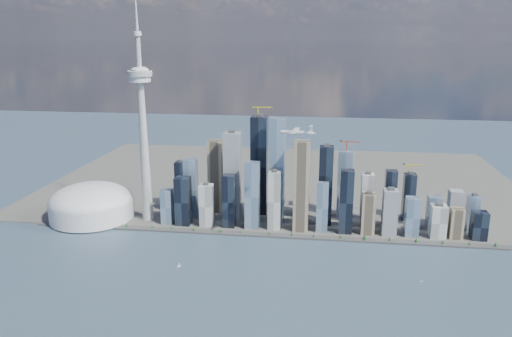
# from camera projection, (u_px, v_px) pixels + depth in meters

# --- Properties ---
(ground) EXTENTS (4000.00, 4000.00, 0.00)m
(ground) POSITION_uv_depth(u_px,v_px,m) (251.00, 290.00, 887.01)
(ground) COLOR #324A58
(ground) RESTS_ON ground
(seawall) EXTENTS (1100.00, 22.00, 4.00)m
(seawall) POSITION_uv_depth(u_px,v_px,m) (267.00, 235.00, 1125.93)
(seawall) COLOR #383838
(seawall) RESTS_ON ground
(land) EXTENTS (1400.00, 900.00, 3.00)m
(land) POSITION_uv_depth(u_px,v_px,m) (283.00, 180.00, 1557.02)
(land) COLOR #4C4C47
(land) RESTS_ON ground
(shoreline_trees) EXTENTS (960.53, 7.20, 8.80)m
(shoreline_trees) POSITION_uv_depth(u_px,v_px,m) (267.00, 232.00, 1124.19)
(shoreline_trees) COLOR #3F2D1E
(shoreline_trees) RESTS_ON seawall
(skyscraper_cluster) EXTENTS (736.00, 142.00, 272.38)m
(skyscraper_cluster) POSITION_uv_depth(u_px,v_px,m) (296.00, 190.00, 1180.02)
(skyscraper_cluster) COLOR black
(skyscraper_cluster) RESTS_ON land
(needle_tower) EXTENTS (56.00, 56.00, 550.50)m
(needle_tower) POSITION_uv_depth(u_px,v_px,m) (143.00, 125.00, 1163.00)
(needle_tower) COLOR #9D9C98
(needle_tower) RESTS_ON land
(dome_stadium) EXTENTS (200.00, 200.00, 86.00)m
(dome_stadium) POSITION_uv_depth(u_px,v_px,m) (91.00, 204.00, 1222.11)
(dome_stadium) COLOR white
(dome_stadium) RESTS_ON land
(airplane) EXTENTS (73.85, 65.46, 18.00)m
(airplane) POSITION_uv_depth(u_px,v_px,m) (297.00, 132.00, 968.92)
(airplane) COLOR silver
(airplane) RESTS_ON ground
(sailboat_west) EXTENTS (7.04, 3.68, 9.83)m
(sailboat_west) POSITION_uv_depth(u_px,v_px,m) (179.00, 265.00, 974.29)
(sailboat_west) COLOR white
(sailboat_west) RESTS_ON ground
(sailboat_east) EXTENTS (5.91, 3.22, 8.30)m
(sailboat_east) POSITION_uv_depth(u_px,v_px,m) (422.00, 281.00, 914.68)
(sailboat_east) COLOR white
(sailboat_east) RESTS_ON ground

